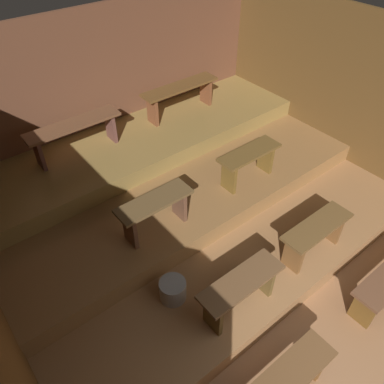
{
  "coord_description": "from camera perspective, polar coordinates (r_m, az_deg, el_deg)",
  "views": [
    {
      "loc": [
        -2.42,
        0.13,
        3.91
      ],
      "look_at": [
        -0.06,
        3.09,
        0.58
      ],
      "focal_mm": 35.51,
      "sensor_mm": 36.0,
      "label": 1
    }
  ],
  "objects": [
    {
      "name": "ground",
      "position": [
        5.22,
        4.26,
        -7.95
      ],
      "size": [
        6.03,
        5.89,
        0.08
      ],
      "primitive_type": "cube",
      "color": "#9D6C46"
    },
    {
      "name": "wall_back",
      "position": [
        6.15,
        -11.86,
        14.82
      ],
      "size": [
        6.03,
        0.06,
        2.49
      ],
      "primitive_type": "cube",
      "color": "brown",
      "rests_on": "ground"
    },
    {
      "name": "wall_right",
      "position": [
        6.21,
        23.86,
        12.4
      ],
      "size": [
        0.06,
        5.89,
        2.49
      ],
      "primitive_type": "cube",
      "color": "brown",
      "rests_on": "ground"
    },
    {
      "name": "platform_lower",
      "position": [
        5.42,
        -0.07,
        -2.88
      ],
      "size": [
        5.23,
        3.83,
        0.25
      ],
      "primitive_type": "cube",
      "color": "#9D6E42",
      "rests_on": "ground"
    },
    {
      "name": "platform_middle",
      "position": [
        5.61,
        -3.88,
        2.31
      ],
      "size": [
        5.23,
        2.64,
        0.25
      ],
      "primitive_type": "cube",
      "color": "olive",
      "rests_on": "platform_lower"
    },
    {
      "name": "platform_upper",
      "position": [
        5.9,
        -7.62,
        7.24
      ],
      "size": [
        5.23,
        1.37,
        0.25
      ],
      "primitive_type": "cube",
      "color": "olive",
      "rests_on": "platform_middle"
    },
    {
      "name": "bench_lower_left",
      "position": [
        4.04,
        7.32,
        -14.16
      ],
      "size": [
        0.97,
        0.31,
        0.48
      ],
      "color": "brown",
      "rests_on": "platform_lower"
    },
    {
      "name": "bench_lower_right",
      "position": [
        4.72,
        18.07,
        -5.9
      ],
      "size": [
        0.97,
        0.31,
        0.48
      ],
      "color": "brown",
      "rests_on": "platform_lower"
    },
    {
      "name": "bench_middle_left",
      "position": [
        4.44,
        -5.59,
        -2.52
      ],
      "size": [
        0.93,
        0.31,
        0.48
      ],
      "color": "brown",
      "rests_on": "platform_middle"
    },
    {
      "name": "bench_middle_right",
      "position": [
        5.21,
        8.52,
        4.81
      ],
      "size": [
        0.93,
        0.31,
        0.48
      ],
      "color": "brown",
      "rests_on": "platform_middle"
    },
    {
      "name": "bench_upper_left",
      "position": [
        5.48,
        -17.25,
        8.77
      ],
      "size": [
        1.32,
        0.31,
        0.48
      ],
      "color": "brown",
      "rests_on": "platform_upper"
    },
    {
      "name": "bench_upper_right",
      "position": [
        6.23,
        -1.8,
        14.72
      ],
      "size": [
        1.32,
        0.31,
        0.48
      ],
      "color": "brown",
      "rests_on": "platform_upper"
    },
    {
      "name": "pail_lower",
      "position": [
        4.27,
        -2.9,
        -14.48
      ],
      "size": [
        0.3,
        0.3,
        0.25
      ],
      "primitive_type": "cylinder",
      "color": "gray",
      "rests_on": "platform_lower"
    }
  ]
}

